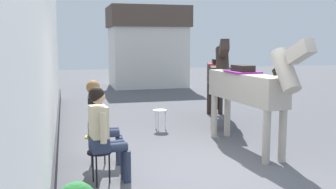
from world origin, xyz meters
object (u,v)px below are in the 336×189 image
object	(u,v)px
seated_visitor_far	(99,118)
saddled_horse_far	(218,76)
seated_visitor_near	(103,130)
spare_stool_white	(160,112)
saddled_horse_near	(249,88)

from	to	relation	value
seated_visitor_far	saddled_horse_far	distance (m)	4.18
seated_visitor_near	spare_stool_white	bearing A→B (deg)	63.43
seated_visitor_far	spare_stool_white	distance (m)	2.74
seated_visitor_far	spare_stool_white	world-z (taller)	seated_visitor_far
saddled_horse_near	spare_stool_white	size ratio (longest dim) A/B	6.52
seated_visitor_near	saddled_horse_near	xyz separation A→B (m)	(2.75, 1.09, 0.38)
spare_stool_white	seated_visitor_near	bearing A→B (deg)	-116.57
seated_visitor_far	saddled_horse_near	size ratio (longest dim) A/B	0.46
saddled_horse_far	spare_stool_white	xyz separation A→B (m)	(-1.61, -0.48, -0.76)
saddled_horse_far	spare_stool_white	distance (m)	1.84
seated_visitor_near	saddled_horse_far	size ratio (longest dim) A/B	0.48
seated_visitor_near	seated_visitor_far	world-z (taller)	same
seated_visitor_near	spare_stool_white	world-z (taller)	seated_visitor_near
seated_visitor_near	spare_stool_white	xyz separation A→B (m)	(1.57, 3.13, -0.38)
seated_visitor_near	saddled_horse_far	bearing A→B (deg)	48.73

